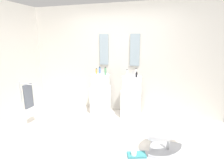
# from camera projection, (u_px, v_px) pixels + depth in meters

# --- Properties ---
(ground_plane) EXTENTS (4.80, 3.60, 0.04)m
(ground_plane) POSITION_uv_depth(u_px,v_px,m) (95.00, 143.00, 3.22)
(ground_plane) COLOR silver
(rear_partition) EXTENTS (4.80, 0.10, 2.60)m
(rear_partition) POSITION_uv_depth(u_px,v_px,m) (120.00, 59.00, 4.43)
(rear_partition) COLOR beige
(rear_partition) RESTS_ON ground_plane
(pedestal_sink_left) EXTENTS (0.44, 0.44, 1.07)m
(pedestal_sink_left) POSITION_uv_depth(u_px,v_px,m) (100.00, 93.00, 4.40)
(pedestal_sink_left) COLOR white
(pedestal_sink_left) RESTS_ON ground_plane
(pedestal_sink_right) EXTENTS (0.44, 0.44, 1.07)m
(pedestal_sink_right) POSITION_uv_depth(u_px,v_px,m) (131.00, 96.00, 4.18)
(pedestal_sink_right) COLOR white
(pedestal_sink_right) RESTS_ON ground_plane
(vanity_mirror_left) EXTENTS (0.22, 0.03, 0.73)m
(vanity_mirror_left) POSITION_uv_depth(u_px,v_px,m) (104.00, 50.00, 4.42)
(vanity_mirror_left) COLOR #8C9EA8
(vanity_mirror_right) EXTENTS (0.22, 0.03, 0.73)m
(vanity_mirror_right) POSITION_uv_depth(u_px,v_px,m) (135.00, 50.00, 4.20)
(vanity_mirror_right) COLOR #8C9EA8
(lounge_chair) EXTENTS (1.10, 1.10, 0.65)m
(lounge_chair) POSITION_uv_depth(u_px,v_px,m) (169.00, 133.00, 2.85)
(lounge_chair) COLOR #B7BABF
(lounge_chair) RESTS_ON ground_plane
(towel_rack) EXTENTS (0.37, 0.22, 0.95)m
(towel_rack) POSITION_uv_depth(u_px,v_px,m) (27.00, 97.00, 3.70)
(towel_rack) COLOR #B7BABF
(towel_rack) RESTS_ON ground_plane
(area_rug) EXTENTS (1.04, 0.70, 0.01)m
(area_rug) POSITION_uv_depth(u_px,v_px,m) (121.00, 160.00, 2.74)
(area_rug) COLOR #B2B2B7
(area_rug) RESTS_ON ground_plane
(magazine_teal) EXTENTS (0.33, 0.25, 0.03)m
(magazine_teal) POSITION_uv_depth(u_px,v_px,m) (137.00, 155.00, 2.82)
(magazine_teal) COLOR teal
(magazine_teal) RESTS_ON area_rug
(coffee_mug) EXTENTS (0.09, 0.09, 0.08)m
(coffee_mug) POSITION_uv_depth(u_px,v_px,m) (134.00, 154.00, 2.80)
(coffee_mug) COLOR white
(coffee_mug) RESTS_ON area_rug
(soap_bottle_blue) EXTENTS (0.05, 0.05, 0.17)m
(soap_bottle_blue) POSITION_uv_depth(u_px,v_px,m) (100.00, 70.00, 4.38)
(soap_bottle_blue) COLOR #4C72B7
(soap_bottle_blue) RESTS_ON pedestal_sink_left
(soap_bottle_white) EXTENTS (0.05, 0.05, 0.16)m
(soap_bottle_white) POSITION_uv_depth(u_px,v_px,m) (136.00, 72.00, 4.16)
(soap_bottle_white) COLOR white
(soap_bottle_white) RESTS_ON pedestal_sink_right
(soap_bottle_green) EXTENTS (0.05, 0.05, 0.19)m
(soap_bottle_green) POSITION_uv_depth(u_px,v_px,m) (105.00, 71.00, 4.17)
(soap_bottle_green) COLOR #59996B
(soap_bottle_green) RESTS_ON pedestal_sink_left
(soap_bottle_clear) EXTENTS (0.04, 0.04, 0.15)m
(soap_bottle_clear) POSITION_uv_depth(u_px,v_px,m) (127.00, 73.00, 4.11)
(soap_bottle_clear) COLOR silver
(soap_bottle_clear) RESTS_ON pedestal_sink_right
(soap_bottle_amber) EXTENTS (0.04, 0.04, 0.14)m
(soap_bottle_amber) POSITION_uv_depth(u_px,v_px,m) (97.00, 71.00, 4.34)
(soap_bottle_amber) COLOR #C68C38
(soap_bottle_amber) RESTS_ON pedestal_sink_left
(soap_bottle_black) EXTENTS (0.04, 0.04, 0.12)m
(soap_bottle_black) POSITION_uv_depth(u_px,v_px,m) (136.00, 75.00, 3.95)
(soap_bottle_black) COLOR black
(soap_bottle_black) RESTS_ON pedestal_sink_right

